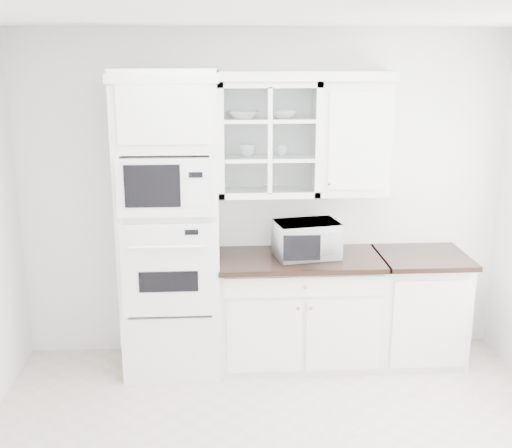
{
  "coord_description": "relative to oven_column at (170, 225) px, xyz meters",
  "views": [
    {
      "loc": [
        -0.37,
        -3.44,
        2.51
      ],
      "look_at": [
        -0.1,
        1.05,
        1.3
      ],
      "focal_mm": 45.0,
      "sensor_mm": 36.0,
      "label": 1
    }
  ],
  "objects": [
    {
      "name": "crown_molding",
      "position": [
        0.68,
        0.14,
        1.14
      ],
      "size": [
        2.14,
        0.38,
        0.07
      ],
      "primitive_type": "cube",
      "color": "white",
      "rests_on": "room_shell"
    },
    {
      "name": "extra_base_cabinet",
      "position": [
        2.03,
        0.03,
        -0.74
      ],
      "size": [
        0.72,
        0.67,
        0.92
      ],
      "color": "white",
      "rests_on": "ground"
    },
    {
      "name": "base_cabinet_run",
      "position": [
        1.03,
        0.03,
        -0.74
      ],
      "size": [
        1.32,
        0.67,
        0.92
      ],
      "color": "white",
      "rests_on": "ground"
    },
    {
      "name": "cup_a",
      "position": [
        0.61,
        0.18,
        0.56
      ],
      "size": [
        0.13,
        0.13,
        0.1
      ],
      "primitive_type": "imported",
      "rotation": [
        0.0,
        0.0,
        -0.09
      ],
      "color": "white",
      "rests_on": "upper_cabinet_glass"
    },
    {
      "name": "bowl_a",
      "position": [
        0.58,
        0.15,
        0.84
      ],
      "size": [
        0.26,
        0.26,
        0.06
      ],
      "primitive_type": "imported",
      "rotation": [
        0.0,
        0.0,
        -0.08
      ],
      "color": "white",
      "rests_on": "upper_cabinet_glass"
    },
    {
      "name": "countertop_microwave",
      "position": [
        1.08,
        0.03,
        -0.14
      ],
      "size": [
        0.56,
        0.49,
        0.29
      ],
      "primitive_type": "imported",
      "rotation": [
        0.0,
        0.0,
        3.32
      ],
      "color": "white",
      "rests_on": "base_cabinet_run"
    },
    {
      "name": "upper_cabinet_solid",
      "position": [
        1.46,
        0.17,
        0.65
      ],
      "size": [
        0.55,
        0.33,
        0.9
      ],
      "primitive_type": "cube",
      "color": "white",
      "rests_on": "room_shell"
    },
    {
      "name": "cup_b",
      "position": [
        0.88,
        0.16,
        0.55
      ],
      "size": [
        0.12,
        0.12,
        0.09
      ],
      "primitive_type": "imported",
      "rotation": [
        0.0,
        0.0,
        0.35
      ],
      "color": "white",
      "rests_on": "upper_cabinet_glass"
    },
    {
      "name": "oven_column",
      "position": [
        0.0,
        0.0,
        0.0
      ],
      "size": [
        0.76,
        0.68,
        2.4
      ],
      "color": "white",
      "rests_on": "ground"
    },
    {
      "name": "bowl_b",
      "position": [
        0.9,
        0.16,
        0.84
      ],
      "size": [
        0.24,
        0.24,
        0.06
      ],
      "primitive_type": "imported",
      "rotation": [
        0.0,
        0.0,
        -0.26
      ],
      "color": "white",
      "rests_on": "upper_cabinet_glass"
    },
    {
      "name": "room_shell",
      "position": [
        0.75,
        -0.99,
        0.58
      ],
      "size": [
        4.0,
        3.5,
        2.7
      ],
      "color": "white",
      "rests_on": "ground"
    },
    {
      "name": "upper_cabinet_glass",
      "position": [
        0.78,
        0.17,
        0.65
      ],
      "size": [
        0.8,
        0.33,
        0.9
      ],
      "color": "white",
      "rests_on": "room_shell"
    }
  ]
}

